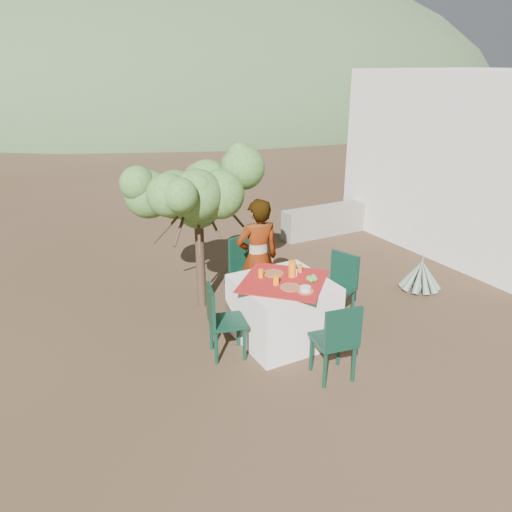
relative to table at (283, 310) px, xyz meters
The scene contains 24 objects.
ground 0.75m from the table, 134.07° to the right, with size 160.00×160.00×0.00m, color #372819.
table is the anchor object (origin of this frame).
chair_far 1.00m from the table, 87.04° to the left, with size 0.54×0.54×0.97m.
chair_near 0.99m from the table, 87.29° to the right, with size 0.47×0.47×0.88m.
chair_left 0.81m from the table, behind, with size 0.48×0.48×0.85m.
chair_right 0.92m from the table, ahead, with size 0.52×0.52×0.87m.
person 0.82m from the table, 86.22° to the left, with size 0.57×0.38×1.57m, color #8C6651.
shrub_tree 1.79m from the table, 108.96° to the left, with size 1.60×1.57×1.88m.
agave 2.52m from the table, ahead, with size 0.61×0.59×0.64m.
guesthouse 5.43m from the table, 14.51° to the left, with size 3.20×4.20×3.00m, color silver.
stone_wall 4.30m from the table, 42.98° to the left, with size 2.60×0.35×0.55m, color gray.
hill_near_right 37.36m from the table, 72.00° to the left, with size 48.00×48.00×20.00m, color #37532E.
hill_far_right 53.22m from the table, 58.83° to the left, with size 36.00×36.00×14.00m, color slate.
plate_far 0.45m from the table, 90.58° to the left, with size 0.25×0.25×0.01m, color brown.
plate_near 0.44m from the table, 99.29° to the right, with size 0.24×0.24×0.01m, color brown.
glass_far 0.51m from the table, 131.42° to the left, with size 0.06×0.06×0.10m, color orange.
glass_near 0.46m from the table, 158.28° to the right, with size 0.07×0.07×0.11m, color orange.
juice_pitcher 0.51m from the table, 19.05° to the left, with size 0.09×0.09×0.20m, color orange.
bowl_plate 0.54m from the table, 80.96° to the right, with size 0.19×0.19×0.01m, color brown.
white_bowl 0.56m from the table, 80.96° to the right, with size 0.13×0.13×0.05m, color silver.
jar_left 0.54m from the table, 22.28° to the left, with size 0.06×0.06×0.09m, color orange.
jar_right 0.52m from the table, 32.57° to the left, with size 0.06×0.06×0.09m, color orange.
napkin_holder 0.46m from the table, 17.90° to the left, with size 0.07×0.04×0.09m, color silver.
fruit_cluster 0.53m from the table, 31.44° to the right, with size 0.13×0.12×0.07m.
Camera 1 is at (-2.33, -4.01, 3.14)m, focal length 35.00 mm.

